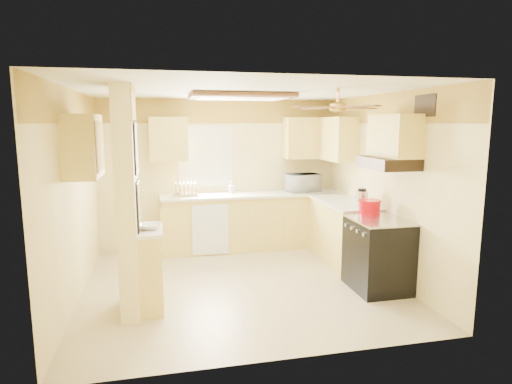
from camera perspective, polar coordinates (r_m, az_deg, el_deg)
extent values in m
plane|color=tan|center=(5.80, -2.02, -12.10)|extent=(4.00, 4.00, 0.00)
plane|color=white|center=(5.42, -2.17, 13.35)|extent=(4.00, 4.00, 0.00)
plane|color=#EFDB92|center=(7.33, -4.79, 2.45)|extent=(4.00, 0.00, 4.00)
plane|color=#EFDB92|center=(3.65, 3.34, -4.36)|extent=(4.00, 0.00, 4.00)
plane|color=#EFDB92|center=(5.48, -23.12, -0.54)|extent=(0.00, 3.80, 3.80)
plane|color=#EFDB92|center=(6.15, 16.55, 0.81)|extent=(0.00, 3.80, 3.80)
cube|color=gold|center=(7.27, -4.88, 10.68)|extent=(4.00, 0.02, 0.40)
cube|color=#EFDB92|center=(4.86, -16.74, -1.35)|extent=(0.20, 0.70, 2.50)
cube|color=#F0DB66|center=(5.05, -13.78, -10.23)|extent=(0.25, 0.55, 0.90)
cube|color=white|center=(4.91, -13.99, -5.05)|extent=(0.28, 0.58, 0.04)
cube|color=#F0DB66|center=(7.26, -0.47, -3.99)|extent=(3.00, 0.60, 0.90)
cube|color=#F0DB66|center=(6.70, 11.49, -5.31)|extent=(0.60, 1.40, 0.90)
cube|color=white|center=(7.16, -0.45, -0.35)|extent=(3.04, 0.64, 0.04)
cube|color=white|center=(6.60, 11.54, -1.36)|extent=(0.64, 1.44, 0.04)
cube|color=white|center=(6.85, -6.08, -5.02)|extent=(0.58, 0.02, 0.80)
cube|color=white|center=(7.26, -6.77, 4.73)|extent=(0.92, 0.02, 1.02)
cube|color=white|center=(7.26, -6.77, 4.73)|extent=(0.80, 0.02, 0.90)
cube|color=#F0DB66|center=(7.05, -11.58, 6.92)|extent=(0.60, 0.35, 0.70)
cube|color=#F0DB66|center=(7.49, 7.26, 7.15)|extent=(0.90, 0.35, 0.70)
cube|color=#F0DB66|center=(7.14, 10.65, 6.98)|extent=(0.35, 1.00, 0.70)
cube|color=#F0DB66|center=(5.14, -22.12, 5.67)|extent=(0.35, 0.75, 0.70)
cube|color=#F0DB66|center=(5.53, 18.05, 7.13)|extent=(0.35, 0.76, 0.52)
cube|color=black|center=(5.70, 15.94, -8.07)|extent=(0.65, 0.76, 0.90)
cube|color=silver|center=(5.58, 16.15, -3.60)|extent=(0.66, 0.77, 0.02)
cylinder|color=silver|center=(5.24, 14.22, -5.53)|extent=(0.03, 0.05, 0.05)
cylinder|color=silver|center=(5.39, 13.41, -5.09)|extent=(0.03, 0.05, 0.05)
cylinder|color=silver|center=(5.53, 12.69, -4.70)|extent=(0.03, 0.05, 0.05)
cylinder|color=silver|center=(5.68, 11.96, -4.31)|extent=(0.03, 0.05, 0.05)
cube|color=black|center=(5.51, 17.12, 3.72)|extent=(0.50, 0.76, 0.14)
cube|color=black|center=(4.78, -15.75, 5.78)|extent=(0.02, 0.42, 0.57)
cube|color=white|center=(4.78, -15.68, 5.79)|extent=(0.01, 0.37, 0.52)
cube|color=black|center=(4.86, -15.42, -1.89)|extent=(0.02, 0.42, 0.57)
cube|color=yellow|center=(4.86, -15.35, -1.89)|extent=(0.01, 0.37, 0.52)
cube|color=brown|center=(5.93, -2.09, 12.61)|extent=(1.35, 0.95, 0.06)
cube|color=white|center=(5.92, -2.09, 12.37)|extent=(1.15, 0.75, 0.02)
cylinder|color=gold|center=(5.03, 10.89, 12.61)|extent=(0.04, 0.04, 0.16)
cylinder|color=gold|center=(5.03, 10.85, 11.02)|extent=(0.18, 0.18, 0.08)
cube|color=brown|center=(5.25, 13.44, 10.85)|extent=(0.55, 0.28, 0.01)
cube|color=brown|center=(5.26, 8.42, 10.99)|extent=(0.28, 0.55, 0.01)
cube|color=brown|center=(4.81, 8.02, 11.18)|extent=(0.55, 0.28, 0.01)
cube|color=brown|center=(4.80, 13.51, 11.02)|extent=(0.28, 0.55, 0.01)
cube|color=black|center=(5.32, 21.65, 10.65)|extent=(0.02, 0.40, 0.25)
imported|color=white|center=(7.38, 6.27, 1.24)|extent=(0.59, 0.44, 0.30)
imported|color=white|center=(4.91, -13.89, -4.46)|extent=(0.25, 0.25, 0.06)
cylinder|color=#B7020C|center=(5.82, 14.92, -2.06)|extent=(0.27, 0.27, 0.17)
cylinder|color=#B7020C|center=(5.80, 14.96, -1.12)|extent=(0.29, 0.29, 0.02)
cylinder|color=silver|center=(6.17, 13.93, -0.90)|extent=(0.17, 0.17, 0.23)
cylinder|color=black|center=(6.14, 13.97, 0.30)|extent=(0.11, 0.11, 0.03)
cube|color=#D7B77C|center=(7.03, -9.33, -0.32)|extent=(0.38, 0.29, 0.04)
cube|color=#D7B77C|center=(7.01, -10.60, 0.33)|extent=(0.02, 0.25, 0.21)
cube|color=#D7B77C|center=(7.02, -10.09, 0.35)|extent=(0.02, 0.25, 0.21)
cube|color=#D7B77C|center=(7.02, -9.58, 0.36)|extent=(0.02, 0.25, 0.21)
cube|color=#D7B77C|center=(7.02, -9.08, 0.38)|extent=(0.02, 0.25, 0.21)
cube|color=#D7B77C|center=(7.03, -8.57, 0.40)|extent=(0.02, 0.25, 0.21)
cube|color=#D7B77C|center=(7.03, -8.07, 0.42)|extent=(0.02, 0.25, 0.21)
cylinder|color=white|center=(7.02, -10.09, 0.35)|extent=(0.01, 0.21, 0.21)
cylinder|color=white|center=(7.02, -9.08, 0.38)|extent=(0.01, 0.21, 0.21)
cylinder|color=white|center=(7.21, -3.28, 0.36)|extent=(0.10, 0.10, 0.12)
cylinder|color=#D7B77C|center=(7.21, -3.15, 0.64)|extent=(0.01, 0.01, 0.19)
cylinder|color=#D7B77C|center=(7.22, -3.31, 0.66)|extent=(0.01, 0.01, 0.19)
cylinder|color=#D7B77C|center=(7.20, -3.42, 0.63)|extent=(0.01, 0.01, 0.19)
cylinder|color=#D7B77C|center=(7.19, -3.25, 0.62)|extent=(0.01, 0.01, 0.19)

